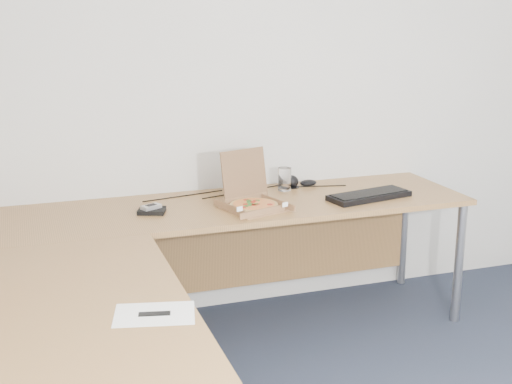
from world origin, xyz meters
name	(u,v)px	position (x,y,z in m)	size (l,w,h in m)	color
room_shell	(493,152)	(0.00, 0.00, 1.25)	(3.50, 3.50, 2.50)	silver
desk	(201,239)	(-0.82, 0.97, 0.70)	(2.50, 2.20, 0.73)	olive
pizza_box	(253,202)	(-0.46, 1.29, 0.76)	(0.28, 0.33, 0.28)	brown
drinking_glass	(285,179)	(-0.17, 1.58, 0.80)	(0.07, 0.07, 0.13)	silver
keyboard	(369,196)	(0.20, 1.27, 0.74)	(0.47, 0.17, 0.03)	black
mouse	(308,183)	(0.00, 1.63, 0.75)	(0.10, 0.07, 0.04)	black
wallet	(152,211)	(-0.98, 1.38, 0.74)	(0.13, 0.11, 0.02)	black
phone	(151,207)	(-0.98, 1.38, 0.76)	(0.10, 0.05, 0.02)	#B2B5BA
paper_sheet	(154,314)	(-1.20, 0.17, 0.73)	(0.27, 0.19, 0.00)	white
dome_speaker	(291,181)	(-0.11, 1.64, 0.77)	(0.09, 0.09, 0.08)	black
cable_bundle	(242,192)	(-0.42, 1.62, 0.73)	(0.58, 0.04, 0.01)	black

